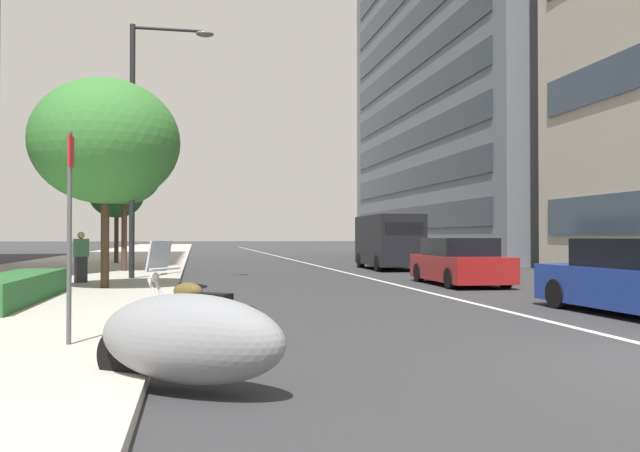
{
  "coord_description": "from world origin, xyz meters",
  "views": [
    {
      "loc": [
        -6.27,
        6.23,
        1.53
      ],
      "look_at": [
        13.43,
        2.46,
        1.84
      ],
      "focal_mm": 36.87,
      "sensor_mm": 36.0,
      "label": 1
    }
  ],
  "objects": [
    {
      "name": "street_tree_mid_sidewalk",
      "position": [
        12.0,
        8.58,
        4.06
      ],
      "size": [
        3.93,
        3.93,
        5.58
      ],
      "color": "#473323",
      "rests_on": "sidewalk_right_plaza"
    },
    {
      "name": "street_lamp_with_banners",
      "position": [
        15.99,
        7.86,
        5.2
      ],
      "size": [
        1.26,
        2.73,
        8.35
      ],
      "color": "#232326",
      "rests_on": "sidewalk_right_plaza"
    },
    {
      "name": "clipped_hedge_bed",
      "position": [
        8.45,
        9.95,
        0.43
      ],
      "size": [
        5.7,
        1.1,
        0.57
      ],
      "primitive_type": "cube",
      "color": "#28602D",
      "rests_on": "sidewalk_right_plaza"
    },
    {
      "name": "motorcycle_second_in_row",
      "position": [
        2.83,
        6.21,
        0.44
      ],
      "size": [
        1.33,
        1.75,
        1.47
      ],
      "rotation": [
        0.0,
        0.0,
        0.94
      ],
      "color": "black",
      "rests_on": "ground"
    },
    {
      "name": "lane_centre_stripe",
      "position": [
        35.0,
        0.0,
        0.0
      ],
      "size": [
        110.0,
        0.16,
        0.01
      ],
      "primitive_type": "cube",
      "color": "silver",
      "rests_on": "ground"
    },
    {
      "name": "delivery_van_ahead",
      "position": [
        22.76,
        -2.53,
        1.33
      ],
      "size": [
        5.33,
        2.22,
        2.48
      ],
      "rotation": [
        0.0,
        0.0,
        -0.03
      ],
      "color": "black",
      "rests_on": "ground"
    },
    {
      "name": "office_tower_far_left_down_avenue",
      "position": [
        38.27,
        -17.85,
        17.58
      ],
      "size": [
        29.92,
        18.43,
        35.17
      ],
      "color": "slate",
      "rests_on": "ground"
    },
    {
      "name": "motorcycle_nearest_camera",
      "position": [
        0.24,
        6.29,
        0.53
      ],
      "size": [
        1.85,
        2.15,
        0.97
      ],
      "rotation": [
        0.0,
        0.0,
        0.95
      ],
      "color": "gray",
      "rests_on": "ground"
    },
    {
      "name": "street_tree_near_plaza_corner",
      "position": [
        20.85,
        8.98,
        4.02
      ],
      "size": [
        2.91,
        2.91,
        5.12
      ],
      "color": "#473323",
      "rests_on": "sidewalk_right_plaza"
    },
    {
      "name": "sidewalk_right_plaza",
      "position": [
        30.0,
        11.1,
        0.07
      ],
      "size": [
        160.0,
        8.81,
        0.15
      ],
      "primitive_type": "cube",
      "color": "#B2ADA3",
      "rests_on": "ground"
    },
    {
      "name": "car_following_behind",
      "position": [
        13.17,
        -1.95,
        0.7
      ],
      "size": [
        4.57,
        2.03,
        1.47
      ],
      "rotation": [
        0.0,
        0.0,
        -0.03
      ],
      "color": "maroon",
      "rests_on": "ground"
    },
    {
      "name": "street_tree_by_lamp_post",
      "position": [
        28.88,
        10.19,
        3.64
      ],
      "size": [
        2.75,
        2.75,
        4.67
      ],
      "color": "#473323",
      "rests_on": "sidewalk_right_plaza"
    },
    {
      "name": "pedestrian_on_plaza",
      "position": [
        14.25,
        9.55,
        0.9
      ],
      "size": [
        0.41,
        0.47,
        1.51
      ],
      "rotation": [
        0.0,
        0.0,
        0.48
      ],
      "color": "#2D2D33",
      "rests_on": "sidewalk_right_plaza"
    },
    {
      "name": "parking_sign_by_curb",
      "position": [
        2.54,
        7.79,
        1.77
      ],
      "size": [
        0.32,
        0.06,
        2.71
      ],
      "color": "#47494C",
      "rests_on": "sidewalk_right_plaza"
    }
  ]
}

